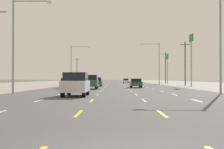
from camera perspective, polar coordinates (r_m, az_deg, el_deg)
The scene contains 21 objects.
ground_plane at distance 71.87m, azimuth 0.57°, elevation -1.93°, with size 572.00×572.00×0.00m, color #4C4C4F.
lot_apron_left at distance 75.93m, azimuth -18.46°, elevation -1.82°, with size 28.00×440.00×0.01m, color gray.
lot_apron_right at distance 76.09m, azimuth 19.56°, elevation -1.82°, with size 28.00×440.00×0.01m, color gray.
lane_markings at distance 110.36m, azimuth 0.50°, elevation -1.51°, with size 10.64×227.60×0.01m.
suv_inner_left_nearest at distance 25.89m, azimuth -6.73°, elevation -1.75°, with size 1.98×4.90×1.98m.
suv_inner_left_near at distance 42.99m, azimuth -3.98°, elevation -1.35°, with size 1.98×4.90×1.98m.
hatchback_far_left_mid at distance 46.10m, azimuth -8.30°, elevation -1.61°, with size 1.72×3.90×1.54m.
sedan_inner_right_midfar at distance 49.28m, azimuth 4.47°, elevation -1.59°, with size 1.80×4.50×1.46m.
sedan_inner_left_far at distance 57.84m, azimuth -2.80°, elevation -1.47°, with size 1.80×4.50×1.46m.
sedan_far_right_farther at distance 98.20m, azimuth 4.58°, elevation -1.17°, with size 1.80×4.50×1.46m.
sedan_inner_right_farthest at distance 99.25m, azimuth 2.60°, elevation -1.17°, with size 1.80×4.50×1.46m.
suv_far_left_distant_a at distance 131.02m, azimuth -2.50°, elevation -0.95°, with size 1.98×4.90×1.98m.
pole_sign_right_row_1 at distance 58.75m, azimuth 14.55°, elevation 4.96°, with size 0.24×2.32×9.67m.
pole_sign_right_row_2 at distance 88.74m, azimuth 10.26°, elevation 2.50°, with size 0.24×2.55×8.38m.
streetlight_left_row_0 at distance 31.56m, azimuth -17.26°, elevation 6.43°, with size 3.94×0.26×9.33m.
streetlight_right_row_0 at distance 31.78m, azimuth 19.02°, elevation 6.84°, with size 3.49×0.26×9.92m.
streetlight_left_row_1 at distance 71.03m, azimuth -7.22°, elevation 2.37°, with size 4.62×0.26×9.06m.
streetlight_right_row_1 at distance 71.12m, azimuth 8.39°, elevation 2.63°, with size 4.59×0.26×9.67m.
utility_pole_right_row_1 at distance 64.45m, azimuth 13.47°, elevation 2.16°, with size 2.20×0.26×9.06m.
utility_pole_right_row_2 at distance 92.98m, azimuth 9.94°, elevation 1.38°, with size 2.20×0.26×9.45m.
utility_pole_left_row_3 at distance 121.15m, azimuth -6.55°, elevation 0.89°, with size 2.20×0.26×9.48m.
Camera 1 is at (-0.26, -5.85, 1.48)m, focal length 49.06 mm.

